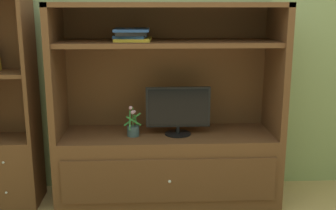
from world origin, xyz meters
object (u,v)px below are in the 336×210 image
(bookshelf_tall, at_px, (10,136))
(potted_plant, at_px, (133,129))
(media_console, at_px, (168,142))
(magazine_stack, at_px, (131,35))
(tv_monitor, at_px, (178,110))

(bookshelf_tall, bearing_deg, potted_plant, -3.93)
(media_console, relative_size, bookshelf_tall, 1.04)
(magazine_stack, relative_size, bookshelf_tall, 0.20)
(magazine_stack, bearing_deg, tv_monitor, -5.26)
(media_console, xyz_separation_m, bookshelf_tall, (-1.28, 0.00, 0.08))
(potted_plant, relative_size, bookshelf_tall, 0.14)
(tv_monitor, xyz_separation_m, magazine_stack, (-0.36, 0.03, 0.60))
(tv_monitor, bearing_deg, potted_plant, -176.41)
(potted_plant, height_order, bookshelf_tall, bookshelf_tall)
(media_console, height_order, magazine_stack, media_console)
(media_console, xyz_separation_m, potted_plant, (-0.28, -0.07, 0.14))
(potted_plant, distance_m, bookshelf_tall, 1.00)
(bookshelf_tall, bearing_deg, tv_monitor, -1.93)
(potted_plant, bearing_deg, tv_monitor, 3.59)
(media_console, height_order, potted_plant, media_console)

